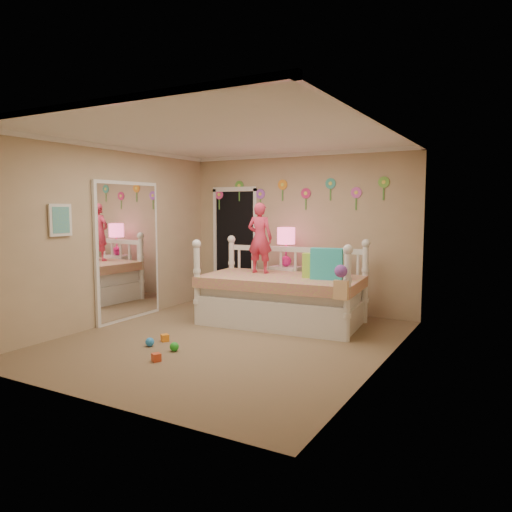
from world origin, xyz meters
The scene contains 18 objects.
floor centered at (0.00, 0.00, 0.00)m, with size 4.00×4.50×0.01m, color #7F684C.
ceiling centered at (0.00, 0.00, 2.60)m, with size 4.00×4.50×0.01m, color white.
back_wall centered at (0.00, 2.25, 1.30)m, with size 4.00×0.01×2.60m, color tan.
left_wall centered at (-2.00, 0.00, 1.30)m, with size 0.01×4.50×2.60m, color tan.
right_wall centered at (2.00, 0.00, 1.30)m, with size 0.01×4.50×2.60m, color tan.
crown_molding centered at (0.00, 0.00, 2.57)m, with size 4.00×4.50×0.06m, color white, non-canonical shape.
daybed centered at (0.21, 1.17, 0.64)m, with size 2.35×1.26×1.27m, color white, non-canonical shape.
pillow_turquoise centered at (0.91, 1.18, 0.93)m, with size 0.44×0.15×0.44m, color #28C4CB.
pillow_lime centered at (0.72, 1.24, 0.89)m, with size 0.37×0.14×0.35m, color #B4E144.
child centered at (-0.23, 1.31, 1.25)m, with size 0.39×0.26×1.07m, color #D63050.
nightstand centered at (-0.07, 1.89, 0.38)m, with size 0.45×0.35×0.76m, color white.
table_lamp centered at (-0.07, 1.89, 1.18)m, with size 0.29×0.29×0.63m.
closet_doorway centered at (-1.25, 2.23, 1.03)m, with size 0.90×0.04×2.07m, color black.
flower_decals centered at (-0.09, 2.24, 1.94)m, with size 3.40×0.02×0.50m, color #B2668C, non-canonical shape.
mirror_closet centered at (-1.96, 0.30, 1.05)m, with size 0.07×1.30×2.10m, color white.
wall_picture centered at (-1.97, -0.90, 1.55)m, with size 0.05×0.34×0.42m, color white.
hanging_bag centered at (1.33, 0.54, 0.78)m, with size 0.20×0.16×0.36m, color beige, non-canonical shape.
toy_scatter centered at (-0.56, -0.64, 0.06)m, with size 0.80×1.30×0.11m, color #996666, non-canonical shape.
Camera 1 is at (3.32, -5.17, 1.72)m, focal length 34.11 mm.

